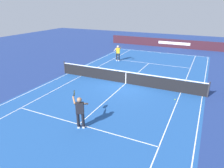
{
  "coord_description": "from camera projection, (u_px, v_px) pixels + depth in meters",
  "views": [
    {
      "loc": [
        13.72,
        5.37,
        5.72
      ],
      "look_at": [
        2.64,
        0.08,
        0.9
      ],
      "focal_mm": 32.66,
      "sensor_mm": 36.0,
      "label": 1
    }
  ],
  "objects": [
    {
      "name": "tennis_ball",
      "position": [
        175.0,
        99.0,
        13.05
      ],
      "size": [
        0.07,
        0.07,
        0.07
      ],
      "primitive_type": "sphere",
      "color": "#CCE01E",
      "rests_on": "ground_plane"
    },
    {
      "name": "ground_plane",
      "position": [
        126.0,
        83.0,
        15.77
      ],
      "size": [
        60.0,
        60.0,
        0.0
      ],
      "primitive_type": "plane",
      "color": "navy"
    },
    {
      "name": "court_line_markings",
      "position": [
        126.0,
        83.0,
        15.77
      ],
      "size": [
        23.85,
        11.05,
        0.01
      ],
      "color": "white",
      "rests_on": "ground_plane"
    },
    {
      "name": "tennis_player_near",
      "position": [
        80.0,
        111.0,
        9.82
      ],
      "size": [
        0.87,
        0.99,
        1.7
      ],
      "color": "black",
      "rests_on": "ground_plane"
    },
    {
      "name": "tennis_net",
      "position": [
        126.0,
        77.0,
        15.59
      ],
      "size": [
        0.1,
        11.7,
        1.08
      ],
      "color": "#2D2D33",
      "rests_on": "ground_plane"
    },
    {
      "name": "stadium_barrier",
      "position": [
        168.0,
        43.0,
        28.91
      ],
      "size": [
        0.26,
        17.0,
        1.17
      ],
      "color": "#381923",
      "rests_on": "ground_plane"
    },
    {
      "name": "court_slab",
      "position": [
        126.0,
        83.0,
        15.77
      ],
      "size": [
        24.2,
        11.4,
        0.0
      ],
      "primitive_type": "cube",
      "color": "#1E4C93",
      "rests_on": "ground_plane"
    },
    {
      "name": "tennis_player_far",
      "position": [
        118.0,
        52.0,
        21.79
      ],
      "size": [
        0.98,
        0.87,
        1.7
      ],
      "color": "black",
      "rests_on": "ground_plane"
    }
  ]
}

